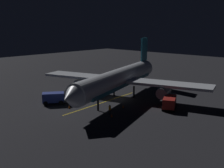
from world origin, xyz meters
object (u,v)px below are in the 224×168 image
Objects in this scene: airliner at (120,79)px; catering_truck at (170,102)px; traffic_cone_near_left at (69,107)px; traffic_cone_far at (77,95)px; traffic_cone_near_right at (123,107)px; ground_crew_worker at (110,110)px; baggage_truck at (57,98)px; traffic_cone_under_wing at (112,116)px.

airliner reaches higher than catering_truck.
airliner is 12.39m from traffic_cone_near_left.
traffic_cone_near_right is at bearing -178.65° from traffic_cone_far.
traffic_cone_far is (13.71, -4.21, -0.64)m from ground_crew_worker.
ground_crew_worker is at bearing -169.50° from baggage_truck.
traffic_cone_near_right and traffic_cone_under_wing have the same top height.
traffic_cone_near_right is 1.00× the size of traffic_cone_under_wing.
traffic_cone_near_right is at bearing -79.15° from ground_crew_worker.
baggage_truck is 3.41× the size of ground_crew_worker.
ground_crew_worker is 8.23m from traffic_cone_near_left.
catering_truck reaches higher than traffic_cone_far.
catering_truck is 11.84m from traffic_cone_under_wing.
traffic_cone_under_wing is at bearing 147.37° from ground_crew_worker.
traffic_cone_near_left is at bearing 175.99° from baggage_truck.
airliner reaches higher than traffic_cone_near_left.
baggage_truck reaches higher than traffic_cone_under_wing.
traffic_cone_far is at bearing 1.35° from traffic_cone_near_right.
traffic_cone_far is at bearing -17.06° from ground_crew_worker.
baggage_truck is 10.78× the size of traffic_cone_far.
traffic_cone_under_wing is at bearing 161.60° from traffic_cone_far.
traffic_cone_near_right and traffic_cone_far have the same top height.
catering_truck is 11.89× the size of traffic_cone_near_right.
traffic_cone_under_wing is (-6.82, 9.80, -3.92)m from airliner.
traffic_cone_near_right is at bearing -68.99° from traffic_cone_under_wing.
catering_truck is (-11.04, -1.23, -3.01)m from airliner.
traffic_cone_near_right is 12.85m from traffic_cone_far.
traffic_cone_far is at bearing 31.13° from airliner.
ground_crew_worker reaches higher than traffic_cone_near_left.
catering_truck is 11.89× the size of traffic_cone_near_left.
traffic_cone_far is (8.04, 4.85, -3.92)m from airliner.
traffic_cone_far is at bearing -18.40° from traffic_cone_under_wing.
airliner is 11.18m from ground_crew_worker.
ground_crew_worker reaches higher than traffic_cone_under_wing.
traffic_cone_far is at bearing -74.44° from baggage_truck.
traffic_cone_near_right is at bearing -134.76° from traffic_cone_near_left.
airliner is at bearing -57.96° from ground_crew_worker.
ground_crew_worker is at bearing -162.28° from traffic_cone_near_left.
ground_crew_worker is 14.35m from traffic_cone_far.
traffic_cone_near_right is at bearing -148.72° from baggage_truck.
catering_truck reaches higher than ground_crew_worker.
baggage_truck reaches higher than catering_truck.
airliner is 13.23m from baggage_truck.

